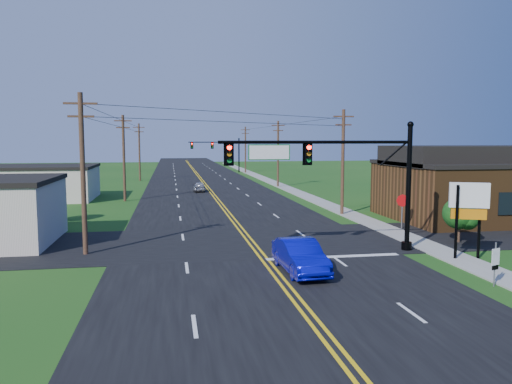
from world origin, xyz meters
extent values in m
plane|color=#184714|center=(0.00, 0.00, 0.00)|extent=(260.00, 260.00, 0.00)
cube|color=black|center=(0.00, 50.00, 0.02)|extent=(16.00, 220.00, 0.04)
cube|color=black|center=(0.00, 12.00, 0.02)|extent=(70.00, 10.00, 0.04)
cube|color=gray|center=(10.50, 40.00, 0.04)|extent=(2.00, 160.00, 0.08)
cylinder|color=black|center=(8.80, 8.00, 3.60)|extent=(0.28, 0.28, 7.20)
cylinder|color=black|center=(8.80, 8.00, 0.25)|extent=(0.60, 0.60, 0.50)
sphere|color=black|center=(8.80, 8.00, 7.30)|extent=(0.36, 0.36, 0.36)
cylinder|color=black|center=(3.30, 8.00, 6.30)|extent=(11.00, 0.18, 0.18)
cube|color=#05601A|center=(0.60, 8.00, 5.75)|extent=(2.30, 0.06, 0.85)
cylinder|color=black|center=(8.80, 80.00, 3.60)|extent=(0.28, 0.28, 7.20)
cylinder|color=black|center=(8.80, 80.00, 0.25)|extent=(0.60, 0.60, 0.50)
sphere|color=black|center=(8.80, 80.00, 7.30)|extent=(0.36, 0.36, 0.36)
cylinder|color=black|center=(3.80, 80.00, 6.00)|extent=(10.00, 0.18, 0.18)
cube|color=#05601A|center=(0.60, 80.00, 5.45)|extent=(2.30, 0.06, 0.85)
cube|color=#563518|center=(20.00, 18.00, 2.20)|extent=(14.00, 11.00, 4.40)
cube|color=black|center=(20.00, 18.00, 4.55)|extent=(14.20, 11.20, 0.30)
cube|color=beige|center=(-19.00, 38.00, 1.70)|extent=(12.00, 9.00, 3.40)
cube|color=black|center=(-19.00, 38.00, 3.55)|extent=(12.20, 9.20, 0.30)
cylinder|color=#3D2D1C|center=(-9.50, 10.00, 4.50)|extent=(0.28, 0.28, 9.00)
cube|color=#3D2D1C|center=(-9.50, 10.00, 8.40)|extent=(1.80, 0.12, 0.12)
cube|color=#3D2D1C|center=(-9.50, 10.00, 7.70)|extent=(1.40, 0.12, 0.12)
cylinder|color=#3D2D1C|center=(-9.50, 35.00, 4.50)|extent=(0.28, 0.28, 9.00)
cube|color=#3D2D1C|center=(-9.50, 35.00, 8.40)|extent=(1.80, 0.12, 0.12)
cube|color=#3D2D1C|center=(-9.50, 35.00, 7.70)|extent=(1.40, 0.12, 0.12)
cylinder|color=#3D2D1C|center=(-9.50, 62.00, 4.50)|extent=(0.28, 0.28, 9.00)
cube|color=#3D2D1C|center=(-9.50, 62.00, 8.40)|extent=(1.80, 0.12, 0.12)
cube|color=#3D2D1C|center=(-9.50, 62.00, 7.70)|extent=(1.40, 0.12, 0.12)
cylinder|color=#3D2D1C|center=(9.80, 22.00, 4.50)|extent=(0.28, 0.28, 9.00)
cube|color=#3D2D1C|center=(9.80, 22.00, 8.40)|extent=(1.80, 0.12, 0.12)
cube|color=#3D2D1C|center=(9.80, 22.00, 7.70)|extent=(1.40, 0.12, 0.12)
cylinder|color=#3D2D1C|center=(9.80, 48.00, 4.50)|extent=(0.28, 0.28, 9.00)
cube|color=#3D2D1C|center=(9.80, 48.00, 8.40)|extent=(1.80, 0.12, 0.12)
cube|color=#3D2D1C|center=(9.80, 48.00, 7.70)|extent=(1.40, 0.12, 0.12)
cylinder|color=#3D2D1C|center=(9.80, 78.00, 4.50)|extent=(0.28, 0.28, 9.00)
cube|color=#3D2D1C|center=(9.80, 78.00, 8.40)|extent=(1.80, 0.12, 0.12)
cube|color=#3D2D1C|center=(9.80, 78.00, 7.70)|extent=(1.40, 0.12, 0.12)
cylinder|color=#3D2D1C|center=(16.00, 26.00, 0.92)|extent=(0.24, 0.24, 1.85)
sphere|color=#0E3A11|center=(16.00, 26.00, 2.60)|extent=(3.00, 3.00, 3.00)
cylinder|color=#3D2D1C|center=(13.00, 9.50, 0.66)|extent=(0.24, 0.24, 1.32)
sphere|color=#0E3A11|center=(13.00, 9.50, 1.86)|extent=(2.00, 2.00, 2.00)
cylinder|color=#3D2D1C|center=(-14.00, 22.00, 0.77)|extent=(0.24, 0.24, 1.54)
sphere|color=#0E3A11|center=(-14.00, 22.00, 2.17)|extent=(2.40, 2.40, 2.40)
imported|color=#080AB2|center=(1.38, 4.24, 0.79)|extent=(1.89, 4.87, 1.58)
imported|color=#A8A8AC|center=(-1.22, 43.37, 0.61)|extent=(1.55, 3.63, 1.22)
cylinder|color=slate|center=(9.23, 0.60, 0.98)|extent=(0.08, 0.08, 1.97)
cube|color=white|center=(9.23, 0.57, 1.57)|extent=(0.48, 0.18, 0.27)
cube|color=white|center=(9.23, 0.57, 1.21)|extent=(0.48, 0.18, 0.49)
cube|color=black|center=(9.23, 0.57, 0.85)|extent=(0.39, 0.15, 0.20)
cylinder|color=slate|center=(11.70, 14.60, 1.18)|extent=(0.09, 0.09, 2.36)
cylinder|color=red|center=(11.70, 14.57, 2.08)|extent=(0.90, 0.17, 0.90)
cylinder|color=black|center=(10.32, 5.42, 2.02)|extent=(0.21, 0.21, 4.04)
cylinder|color=black|center=(11.66, 5.42, 2.02)|extent=(0.21, 0.21, 4.04)
cube|color=white|center=(10.99, 5.42, 3.48)|extent=(1.97, 1.04, 1.35)
cube|color=#CC720C|center=(10.99, 5.42, 2.47)|extent=(1.75, 0.92, 0.56)
camera|label=1|loc=(-4.72, -18.71, 6.42)|focal=35.00mm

